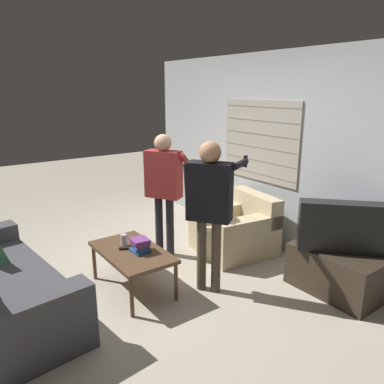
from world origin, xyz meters
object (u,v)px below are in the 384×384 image
at_px(tv, 342,227).
at_px(person_right_standing, 210,198).
at_px(coffee_table, 132,254).
at_px(soda_can, 124,240).
at_px(spare_remote, 125,248).
at_px(armchair_beige, 237,230).
at_px(person_left_standing, 164,181).
at_px(book_stack, 140,245).

relative_size(tv, person_right_standing, 0.48).
distance_m(coffee_table, tv, 2.19).
bearing_deg(soda_can, spare_remote, -18.94).
bearing_deg(spare_remote, armchair_beige, 119.67).
bearing_deg(person_left_standing, coffee_table, -84.04).
height_order(coffee_table, person_left_standing, person_left_standing).
xyz_separation_m(coffee_table, tv, (1.30, 1.74, 0.32)).
bearing_deg(coffee_table, book_stack, 34.24).
height_order(person_left_standing, soda_can, person_left_standing).
relative_size(armchair_beige, coffee_table, 1.01).
distance_m(armchair_beige, tv, 1.46).
bearing_deg(person_right_standing, person_left_standing, 139.66).
bearing_deg(spare_remote, coffee_table, 64.29).
bearing_deg(tv, armchair_beige, -36.58).
relative_size(coffee_table, person_left_standing, 0.63).
xyz_separation_m(armchair_beige, coffee_table, (0.09, -1.57, 0.11)).
bearing_deg(book_stack, person_right_standing, 56.44).
bearing_deg(book_stack, soda_can, -165.10).
bearing_deg(coffee_table, tv, 53.18).
relative_size(coffee_table, person_right_standing, 0.62).
bearing_deg(soda_can, coffee_table, 3.24).
bearing_deg(person_left_standing, soda_can, -93.46).
distance_m(armchair_beige, soda_can, 1.60).
xyz_separation_m(tv, book_stack, (-1.22, -1.68, -0.20)).
distance_m(person_left_standing, soda_can, 0.98).
bearing_deg(tv, coffee_table, 9.91).
xyz_separation_m(coffee_table, spare_remote, (-0.06, -0.04, 0.06)).
distance_m(person_left_standing, person_right_standing, 1.04).
relative_size(armchair_beige, person_right_standing, 0.62).
xyz_separation_m(book_stack, spare_remote, (-0.15, -0.10, -0.06)).
bearing_deg(soda_can, person_right_standing, 45.75).
bearing_deg(soda_can, tv, 49.97).
bearing_deg(person_right_standing, spare_remote, -162.80).
relative_size(person_left_standing, book_stack, 7.29).
bearing_deg(book_stack, person_left_standing, 132.50).
distance_m(person_left_standing, spare_remote, 1.07).
distance_m(coffee_table, book_stack, 0.15).
xyz_separation_m(coffee_table, book_stack, (0.08, 0.06, 0.11)).
distance_m(tv, book_stack, 2.08).
xyz_separation_m(armchair_beige, book_stack, (0.17, -1.52, 0.22)).
xyz_separation_m(coffee_table, person_left_standing, (-0.55, 0.75, 0.58)).
relative_size(book_stack, soda_can, 1.70).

